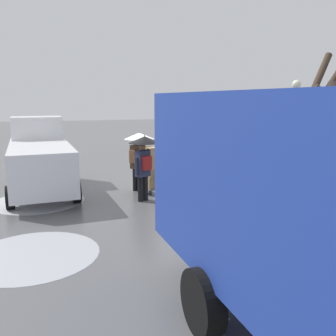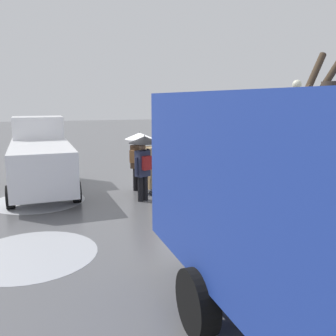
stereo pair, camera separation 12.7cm
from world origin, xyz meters
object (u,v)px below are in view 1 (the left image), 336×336
(pedestrian_pink_side, at_px, (138,148))
(hand_dolly_boxes, at_px, (150,167))
(shopping_cart_vendor, at_px, (176,177))
(street_lamp, at_px, (294,128))
(bare_tree_far, at_px, (329,216))
(cargo_van_parked_right, at_px, (40,159))
(pedestrian_black_side, at_px, (144,153))

(pedestrian_pink_side, bearing_deg, hand_dolly_boxes, 116.99)
(shopping_cart_vendor, distance_m, street_lamp, 4.24)
(bare_tree_far, bearing_deg, shopping_cart_vendor, -97.01)
(cargo_van_parked_right, xyz_separation_m, shopping_cart_vendor, (-4.49, 1.65, -0.61))
(shopping_cart_vendor, bearing_deg, hand_dolly_boxes, -9.90)
(shopping_cart_vendor, height_order, pedestrian_black_side, pedestrian_black_side)
(pedestrian_black_side, xyz_separation_m, street_lamp, (-4.54, 1.43, 0.80))
(hand_dolly_boxes, xyz_separation_m, pedestrian_black_side, (0.39, 0.74, 0.61))
(cargo_van_parked_right, distance_m, shopping_cart_vendor, 4.82)
(bare_tree_far, bearing_deg, cargo_van_parked_right, -71.46)
(shopping_cart_vendor, distance_m, pedestrian_black_side, 1.73)
(cargo_van_parked_right, relative_size, hand_dolly_boxes, 3.28)
(cargo_van_parked_right, xyz_separation_m, bare_tree_far, (-3.43, 10.23, 0.74))
(shopping_cart_vendor, bearing_deg, pedestrian_pink_side, -31.03)
(pedestrian_black_side, distance_m, bare_tree_far, 8.01)
(cargo_van_parked_right, bearing_deg, pedestrian_black_side, 145.10)
(cargo_van_parked_right, height_order, hand_dolly_boxes, cargo_van_parked_right)
(cargo_van_parked_right, distance_m, pedestrian_pink_side, 3.48)
(pedestrian_pink_side, distance_m, street_lamp, 5.26)
(pedestrian_pink_side, bearing_deg, bare_tree_far, 90.68)
(pedestrian_pink_side, relative_size, pedestrian_black_side, 1.00)
(bare_tree_far, distance_m, street_lamp, 7.87)
(shopping_cart_vendor, relative_size, bare_tree_far, 0.25)
(cargo_van_parked_right, bearing_deg, street_lamp, 154.65)
(shopping_cart_vendor, xyz_separation_m, hand_dolly_boxes, (0.89, -0.15, 0.39))
(shopping_cart_vendor, distance_m, bare_tree_far, 8.75)
(bare_tree_far, bearing_deg, pedestrian_pink_side, -89.32)
(shopping_cart_vendor, relative_size, pedestrian_pink_side, 0.47)
(hand_dolly_boxes, bearing_deg, pedestrian_black_side, 62.16)
(shopping_cart_vendor, bearing_deg, street_lamp, 148.28)
(bare_tree_far, relative_size, street_lamp, 1.07)
(hand_dolly_boxes, bearing_deg, street_lamp, 152.37)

